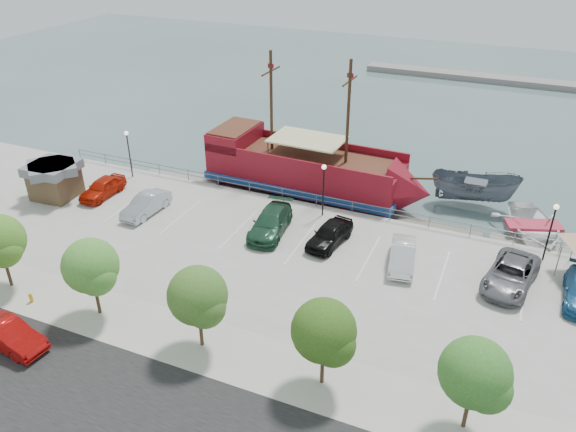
% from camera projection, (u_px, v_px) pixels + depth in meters
% --- Properties ---
extents(ground, '(160.00, 160.00, 0.00)m').
position_uv_depth(ground, '(290.00, 269.00, 39.06)').
color(ground, '#405253').
extents(sidewalk, '(100.00, 4.00, 0.05)m').
position_uv_depth(sidewalk, '(218.00, 350.00, 30.53)').
color(sidewalk, '#AFAA97').
rests_on(sidewalk, land_slab).
extents(seawall_railing, '(50.00, 0.06, 1.00)m').
position_uv_depth(seawall_railing, '(328.00, 202.00, 44.58)').
color(seawall_railing, '#606060').
rests_on(seawall_railing, land_slab).
extents(far_shore, '(40.00, 3.00, 0.80)m').
position_uv_depth(far_shore, '(506.00, 80.00, 79.60)').
color(far_shore, gray).
rests_on(far_shore, ground).
extents(pirate_ship, '(19.98, 6.18, 12.53)m').
position_uv_depth(pirate_ship, '(320.00, 173.00, 48.09)').
color(pirate_ship, maroon).
rests_on(pirate_ship, ground).
extents(patrol_boat, '(7.44, 3.52, 2.77)m').
position_uv_depth(patrol_boat, '(474.00, 191.00, 46.66)').
color(patrol_boat, '#535B66').
rests_on(patrol_boat, ground).
extents(speedboat, '(7.19, 8.43, 1.48)m').
position_uv_depth(speedboat, '(533.00, 229.00, 42.40)').
color(speedboat, white).
rests_on(speedboat, ground).
extents(dock_west, '(7.38, 3.20, 0.41)m').
position_uv_depth(dock_west, '(182.00, 179.00, 51.39)').
color(dock_west, gray).
rests_on(dock_west, ground).
extents(dock_mid, '(6.51, 1.99, 0.37)m').
position_uv_depth(dock_mid, '(439.00, 230.00, 43.40)').
color(dock_mid, slate).
rests_on(dock_mid, ground).
extents(dock_east, '(6.80, 2.01, 0.39)m').
position_uv_depth(dock_east, '(537.00, 249.00, 40.94)').
color(dock_east, gray).
rests_on(dock_east, ground).
extents(shed, '(3.78, 3.78, 2.93)m').
position_uv_depth(shed, '(54.00, 179.00, 45.89)').
color(shed, brown).
rests_on(shed, land_slab).
extents(street_sedan, '(4.75, 2.10, 1.52)m').
position_uv_depth(street_sedan, '(9.00, 335.00, 30.47)').
color(street_sedan, '#9D0A09').
rests_on(street_sedan, street).
extents(fire_hydrant, '(0.23, 0.23, 0.67)m').
position_uv_depth(fire_hydrant, '(31.00, 297.00, 34.03)').
color(fire_hydrant, '#C59A11').
rests_on(fire_hydrant, sidewalk).
extents(lamp_post_left, '(0.36, 0.36, 4.28)m').
position_uv_depth(lamp_post_left, '(128.00, 146.00, 48.55)').
color(lamp_post_left, black).
rests_on(lamp_post_left, land_slab).
extents(lamp_post_mid, '(0.36, 0.36, 4.28)m').
position_uv_depth(lamp_post_mid, '(324.00, 181.00, 42.36)').
color(lamp_post_mid, black).
rests_on(lamp_post_mid, land_slab).
extents(lamp_post_right, '(0.36, 0.36, 4.28)m').
position_uv_depth(lamp_post_right, '(552.00, 222.00, 36.86)').
color(lamp_post_right, black).
rests_on(lamp_post_right, land_slab).
extents(tree_b, '(3.30, 3.20, 5.00)m').
position_uv_depth(tree_b, '(0.00, 243.00, 33.99)').
color(tree_b, '#473321').
rests_on(tree_b, sidewalk).
extents(tree_c, '(3.30, 3.20, 5.00)m').
position_uv_depth(tree_c, '(92.00, 268.00, 31.58)').
color(tree_c, '#473321').
rests_on(tree_c, sidewalk).
extents(tree_d, '(3.30, 3.20, 5.00)m').
position_uv_depth(tree_d, '(199.00, 298.00, 29.17)').
color(tree_d, '#473321').
rests_on(tree_d, sidewalk).
extents(tree_e, '(3.30, 3.20, 5.00)m').
position_uv_depth(tree_e, '(326.00, 334.00, 26.76)').
color(tree_e, '#473321').
rests_on(tree_e, sidewalk).
extents(tree_f, '(3.30, 3.20, 5.00)m').
position_uv_depth(tree_f, '(478.00, 376.00, 24.36)').
color(tree_f, '#473321').
rests_on(tree_f, sidewalk).
extents(parked_car_a, '(1.83, 4.51, 1.53)m').
position_uv_depth(parked_car_a, '(103.00, 188.00, 46.32)').
color(parked_car_a, '#B61B07').
rests_on(parked_car_a, land_slab).
extents(parked_car_b, '(1.86, 4.70, 1.52)m').
position_uv_depth(parked_car_b, '(146.00, 205.00, 43.69)').
color(parked_car_b, '#A1A7AE').
rests_on(parked_car_b, land_slab).
extents(parked_car_d, '(2.99, 5.89, 1.64)m').
position_uv_depth(parked_car_d, '(270.00, 223.00, 41.11)').
color(parked_car_d, '#204A32').
rests_on(parked_car_d, land_slab).
extents(parked_car_e, '(2.59, 4.90, 1.59)m').
position_uv_depth(parked_car_e, '(330.00, 234.00, 39.74)').
color(parked_car_e, black).
rests_on(parked_car_e, land_slab).
extents(parked_car_f, '(2.38, 4.84, 1.53)m').
position_uv_depth(parked_car_f, '(403.00, 255.00, 37.38)').
color(parked_car_f, silver).
rests_on(parked_car_f, land_slab).
extents(parked_car_g, '(3.68, 6.18, 1.61)m').
position_uv_depth(parked_car_g, '(511.00, 274.00, 35.38)').
color(parked_car_g, slate).
rests_on(parked_car_g, land_slab).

